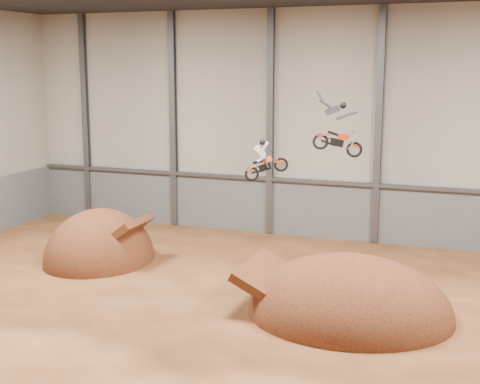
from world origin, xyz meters
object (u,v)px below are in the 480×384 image
(takeoff_ramp, at_px, (100,261))
(landing_ramp, at_px, (349,315))
(fmx_rider_b, at_px, (336,125))
(fmx_rider_a, at_px, (269,156))

(takeoff_ramp, relative_size, landing_ramp, 0.75)
(takeoff_ramp, xyz_separation_m, fmx_rider_b, (13.05, -0.41, 7.91))
(landing_ramp, height_order, fmx_rider_a, fmx_rider_a)
(takeoff_ramp, height_order, fmx_rider_a, fmx_rider_a)
(landing_ramp, height_order, fmx_rider_b, fmx_rider_b)
(takeoff_ramp, xyz_separation_m, landing_ramp, (14.43, -3.28, 0.00))
(fmx_rider_b, bearing_deg, fmx_rider_a, 163.03)
(fmx_rider_a, height_order, fmx_rider_b, fmx_rider_b)
(takeoff_ramp, relative_size, fmx_rider_b, 2.18)
(takeoff_ramp, relative_size, fmx_rider_a, 3.09)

